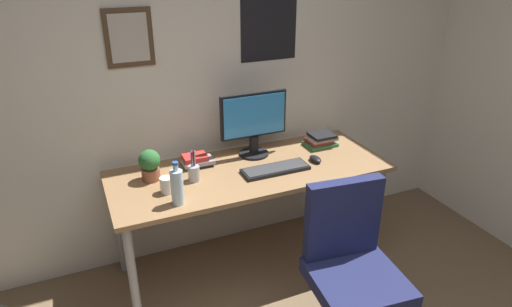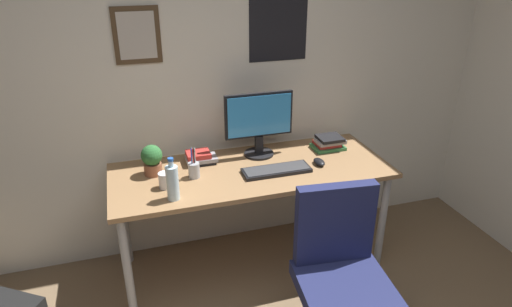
{
  "view_description": "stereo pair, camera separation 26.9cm",
  "coord_description": "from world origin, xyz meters",
  "px_view_note": "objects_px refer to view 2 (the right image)",
  "views": [
    {
      "loc": [
        -0.73,
        -0.62,
        2.03
      ],
      "look_at": [
        0.25,
        1.62,
        0.9
      ],
      "focal_mm": 31.26,
      "sensor_mm": 36.0,
      "label": 1
    },
    {
      "loc": [
        -0.47,
        -0.71,
        2.03
      ],
      "look_at": [
        0.25,
        1.62,
        0.9
      ],
      "focal_mm": 31.26,
      "sensor_mm": 36.0,
      "label": 2
    }
  ],
  "objects_px": {
    "potted_plant": "(152,159)",
    "book_stack_left": "(200,157)",
    "monitor": "(259,122)",
    "computer_mouse": "(319,162)",
    "book_stack_right": "(329,143)",
    "water_bottle": "(172,182)",
    "office_chair": "(340,268)",
    "coffee_mug_near": "(166,180)",
    "keyboard": "(277,170)",
    "pen_cup": "(194,169)"
  },
  "relations": [
    {
      "from": "coffee_mug_near",
      "to": "book_stack_left",
      "type": "distance_m",
      "value": 0.38
    },
    {
      "from": "office_chair",
      "to": "potted_plant",
      "type": "relative_size",
      "value": 4.87
    },
    {
      "from": "keyboard",
      "to": "computer_mouse",
      "type": "bearing_deg",
      "value": 3.47
    },
    {
      "from": "office_chair",
      "to": "keyboard",
      "type": "distance_m",
      "value": 0.76
    },
    {
      "from": "monitor",
      "to": "book_stack_right",
      "type": "height_order",
      "value": "monitor"
    },
    {
      "from": "water_bottle",
      "to": "book_stack_left",
      "type": "xyz_separation_m",
      "value": [
        0.23,
        0.42,
        -0.07
      ]
    },
    {
      "from": "water_bottle",
      "to": "book_stack_right",
      "type": "height_order",
      "value": "water_bottle"
    },
    {
      "from": "water_bottle",
      "to": "keyboard",
      "type": "bearing_deg",
      "value": 12.07
    },
    {
      "from": "pen_cup",
      "to": "coffee_mug_near",
      "type": "bearing_deg",
      "value": -156.56
    },
    {
      "from": "book_stack_right",
      "to": "coffee_mug_near",
      "type": "bearing_deg",
      "value": -168.74
    },
    {
      "from": "water_bottle",
      "to": "potted_plant",
      "type": "bearing_deg",
      "value": 103.41
    },
    {
      "from": "keyboard",
      "to": "monitor",
      "type": "bearing_deg",
      "value": 95.6
    },
    {
      "from": "coffee_mug_near",
      "to": "pen_cup",
      "type": "bearing_deg",
      "value": 23.44
    },
    {
      "from": "keyboard",
      "to": "pen_cup",
      "type": "height_order",
      "value": "pen_cup"
    },
    {
      "from": "pen_cup",
      "to": "book_stack_left",
      "type": "relative_size",
      "value": 1.0
    },
    {
      "from": "office_chair",
      "to": "book_stack_right",
      "type": "xyz_separation_m",
      "value": [
        0.37,
        0.95,
        0.27
      ]
    },
    {
      "from": "keyboard",
      "to": "coffee_mug_near",
      "type": "bearing_deg",
      "value": 179.69
    },
    {
      "from": "computer_mouse",
      "to": "pen_cup",
      "type": "relative_size",
      "value": 0.55
    },
    {
      "from": "coffee_mug_near",
      "to": "book_stack_left",
      "type": "bearing_deg",
      "value": 46.9
    },
    {
      "from": "keyboard",
      "to": "pen_cup",
      "type": "distance_m",
      "value": 0.51
    },
    {
      "from": "water_bottle",
      "to": "coffee_mug_near",
      "type": "xyz_separation_m",
      "value": [
        -0.03,
        0.15,
        -0.06
      ]
    },
    {
      "from": "keyboard",
      "to": "office_chair",
      "type": "bearing_deg",
      "value": -82.19
    },
    {
      "from": "computer_mouse",
      "to": "water_bottle",
      "type": "distance_m",
      "value": 0.98
    },
    {
      "from": "potted_plant",
      "to": "book_stack_left",
      "type": "height_order",
      "value": "potted_plant"
    },
    {
      "from": "water_bottle",
      "to": "potted_plant",
      "type": "relative_size",
      "value": 1.29
    },
    {
      "from": "water_bottle",
      "to": "pen_cup",
      "type": "bearing_deg",
      "value": 55.19
    },
    {
      "from": "keyboard",
      "to": "coffee_mug_near",
      "type": "distance_m",
      "value": 0.69
    },
    {
      "from": "potted_plant",
      "to": "computer_mouse",
      "type": "bearing_deg",
      "value": -9.77
    },
    {
      "from": "computer_mouse",
      "to": "book_stack_right",
      "type": "bearing_deg",
      "value": 51.82
    },
    {
      "from": "book_stack_left",
      "to": "book_stack_right",
      "type": "relative_size",
      "value": 0.91
    },
    {
      "from": "keyboard",
      "to": "potted_plant",
      "type": "bearing_deg",
      "value": 165.09
    },
    {
      "from": "book_stack_right",
      "to": "computer_mouse",
      "type": "bearing_deg",
      "value": -128.18
    },
    {
      "from": "office_chair",
      "to": "coffee_mug_near",
      "type": "xyz_separation_m",
      "value": [
        -0.79,
        0.72,
        0.27
      ]
    },
    {
      "from": "keyboard",
      "to": "water_bottle",
      "type": "xyz_separation_m",
      "value": [
        -0.66,
        -0.14,
        0.09
      ]
    },
    {
      "from": "keyboard",
      "to": "potted_plant",
      "type": "xyz_separation_m",
      "value": [
        -0.74,
        0.2,
        0.09
      ]
    },
    {
      "from": "keyboard",
      "to": "potted_plant",
      "type": "relative_size",
      "value": 2.21
    },
    {
      "from": "keyboard",
      "to": "computer_mouse",
      "type": "height_order",
      "value": "computer_mouse"
    },
    {
      "from": "potted_plant",
      "to": "pen_cup",
      "type": "relative_size",
      "value": 0.98
    },
    {
      "from": "book_stack_left",
      "to": "potted_plant",
      "type": "bearing_deg",
      "value": -165.56
    },
    {
      "from": "coffee_mug_near",
      "to": "monitor",
      "type": "bearing_deg",
      "value": 22.9
    },
    {
      "from": "monitor",
      "to": "potted_plant",
      "type": "height_order",
      "value": "monitor"
    },
    {
      "from": "keyboard",
      "to": "book_stack_right",
      "type": "distance_m",
      "value": 0.53
    },
    {
      "from": "office_chair",
      "to": "keyboard",
      "type": "relative_size",
      "value": 2.21
    },
    {
      "from": "pen_cup",
      "to": "book_stack_right",
      "type": "distance_m",
      "value": 0.99
    },
    {
      "from": "coffee_mug_near",
      "to": "book_stack_left",
      "type": "relative_size",
      "value": 0.57
    },
    {
      "from": "water_bottle",
      "to": "book_stack_right",
      "type": "bearing_deg",
      "value": 18.36
    },
    {
      "from": "office_chair",
      "to": "book_stack_left",
      "type": "bearing_deg",
      "value": 117.97
    },
    {
      "from": "monitor",
      "to": "computer_mouse",
      "type": "distance_m",
      "value": 0.48
    },
    {
      "from": "monitor",
      "to": "computer_mouse",
      "type": "xyz_separation_m",
      "value": [
        0.33,
        -0.26,
        -0.22
      ]
    },
    {
      "from": "office_chair",
      "to": "pen_cup",
      "type": "height_order",
      "value": "same"
    }
  ]
}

